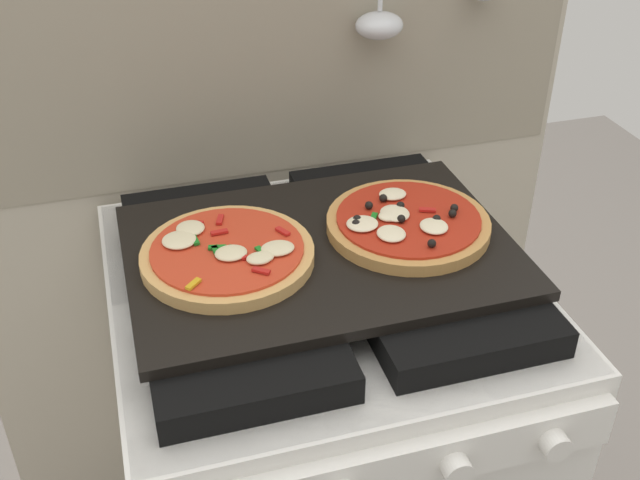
% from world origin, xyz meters
% --- Properties ---
extents(kitchen_backsplash, '(1.10, 0.09, 1.55)m').
position_xyz_m(kitchen_backsplash, '(0.00, 0.33, 0.79)').
color(kitchen_backsplash, '#B2A893').
rests_on(kitchen_backsplash, ground_plane).
extents(stove, '(0.60, 0.64, 0.90)m').
position_xyz_m(stove, '(-0.00, -0.00, 0.45)').
color(stove, white).
rests_on(stove, ground_plane).
extents(baking_tray, '(0.54, 0.38, 0.02)m').
position_xyz_m(baking_tray, '(0.00, 0.00, 0.91)').
color(baking_tray, black).
rests_on(baking_tray, stove).
extents(pizza_left, '(0.24, 0.24, 0.03)m').
position_xyz_m(pizza_left, '(-0.13, -0.00, 0.93)').
color(pizza_left, tan).
rests_on(pizza_left, baking_tray).
extents(pizza_right, '(0.24, 0.24, 0.03)m').
position_xyz_m(pizza_right, '(0.13, 0.00, 0.93)').
color(pizza_right, '#C18947').
rests_on(pizza_right, baking_tray).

